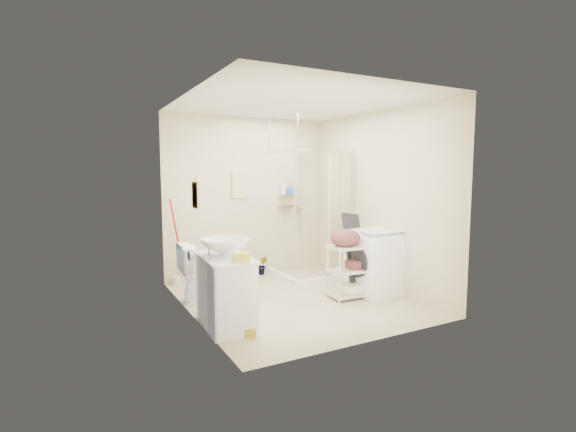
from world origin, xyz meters
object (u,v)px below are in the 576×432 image
Objects in this scene: toilet at (208,272)px; vanity at (225,291)px; washing_machine at (375,262)px; laundry_rack at (352,266)px.

vanity is at bearing 176.98° from toilet.
vanity is 2.31m from washing_machine.
washing_machine is at bearing 5.43° from laundry_rack.
toilet is 0.87× the size of washing_machine.
laundry_rack reaches higher than vanity.
vanity is at bearing -170.41° from laundry_rack.
washing_machine is 1.04× the size of laundry_rack.
vanity is 1.00× the size of washing_machine.
laundry_rack is at bearing 10.24° from vanity.
washing_machine reaches higher than toilet.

